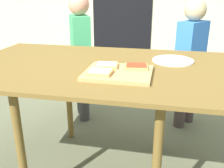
% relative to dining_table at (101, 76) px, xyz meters
% --- Properties ---
extents(dining_table, '(1.53, 0.90, 0.70)m').
position_rel_dining_table_xyz_m(dining_table, '(0.00, 0.00, 0.00)').
color(dining_table, brown).
rests_on(dining_table, ground).
extents(cutting_board, '(0.32, 0.28, 0.02)m').
position_rel_dining_table_xyz_m(cutting_board, '(0.12, -0.14, 0.07)').
color(cutting_board, tan).
rests_on(cutting_board, dining_table).
extents(pizza_slice_far_right, '(0.12, 0.11, 0.02)m').
position_rel_dining_table_xyz_m(pizza_slice_far_right, '(0.20, -0.07, 0.09)').
color(pizza_slice_far_right, '#E59C55').
rests_on(pizza_slice_far_right, cutting_board).
extents(pizza_slice_far_left, '(0.12, 0.11, 0.02)m').
position_rel_dining_table_xyz_m(pizza_slice_far_left, '(0.05, -0.08, 0.09)').
color(pizza_slice_far_left, '#E59C55').
rests_on(pizza_slice_far_left, cutting_board).
extents(pizza_slice_near_left, '(0.12, 0.10, 0.02)m').
position_rel_dining_table_xyz_m(pizza_slice_near_left, '(0.05, -0.20, 0.09)').
color(pizza_slice_near_left, '#E59C55').
rests_on(pizza_slice_near_left, cutting_board).
extents(plate_white_right, '(0.24, 0.24, 0.01)m').
position_rel_dining_table_xyz_m(plate_white_right, '(0.39, 0.16, 0.07)').
color(plate_white_right, white).
rests_on(plate_white_right, dining_table).
extents(child_left, '(0.23, 0.28, 1.06)m').
position_rel_dining_table_xyz_m(child_left, '(-0.35, 0.69, -0.03)').
color(child_left, '#3F3F3A').
rests_on(child_left, ground).
extents(child_right, '(0.25, 0.28, 1.03)m').
position_rel_dining_table_xyz_m(child_right, '(0.54, 0.74, -0.05)').
color(child_right, '#4B3C37').
rests_on(child_right, ground).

